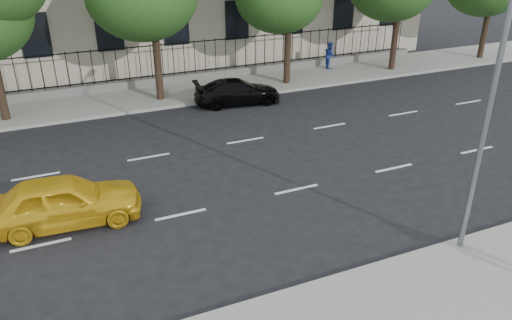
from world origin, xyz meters
The scene contains 9 objects.
ground centered at (0.00, 0.00, 0.00)m, with size 120.00×120.00×0.00m, color black.
near_sidewalk centered at (0.00, -4.00, 0.07)m, with size 60.00×4.00×0.15m, color gray.
far_sidewalk centered at (0.00, 14.00, 0.07)m, with size 60.00×4.00×0.15m, color gray.
lane_markings centered at (0.00, 4.75, 0.01)m, with size 49.60×4.62×0.01m, color silver, non-canonical shape.
iron_fence centered at (0.00, 15.70, 0.65)m, with size 30.00×0.50×2.20m.
street_light centered at (2.50, -1.77, 5.15)m, with size 0.25×3.32×8.05m.
yellow_taxi centered at (-7.23, 3.41, 0.75)m, with size 1.78×4.42×1.50m, color gold.
black_sedan centered at (1.40, 11.41, 0.61)m, with size 1.71×4.21×1.22m, color black.
pedestrian_far centered at (8.67, 14.83, 0.93)m, with size 0.75×0.59×1.55m, color navy.
Camera 1 is at (-7.09, -10.40, 8.13)m, focal length 35.00 mm.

